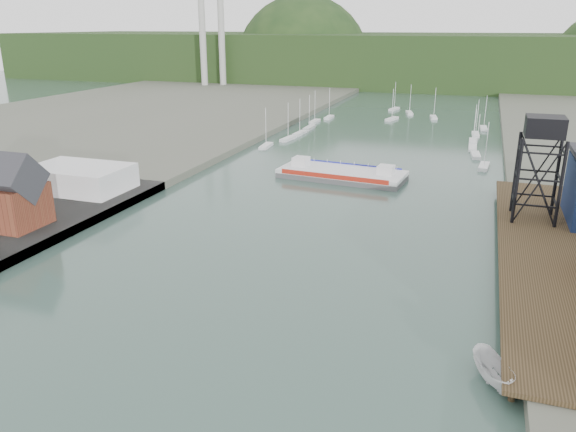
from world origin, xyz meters
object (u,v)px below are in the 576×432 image
Objects in this scene: lift_tower at (544,133)px; motorboat at (493,371)px; chain_ferry at (342,174)px; harbor_building at (2,197)px.

motorboat is (-5.63, -43.99, -14.37)m from lift_tower.
lift_tower reaches higher than chain_ferry.
motorboat is at bearing -97.29° from lift_tower.
harbor_building reaches higher than chain_ferry.
harbor_building is 73.30m from motorboat.
motorboat is at bearing -12.63° from harbor_building.
lift_tower reaches higher than harbor_building.
harbor_building is 0.45× the size of chain_ferry.
lift_tower is 2.42× the size of motorboat.
chain_ferry is 4.10× the size of motorboat.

